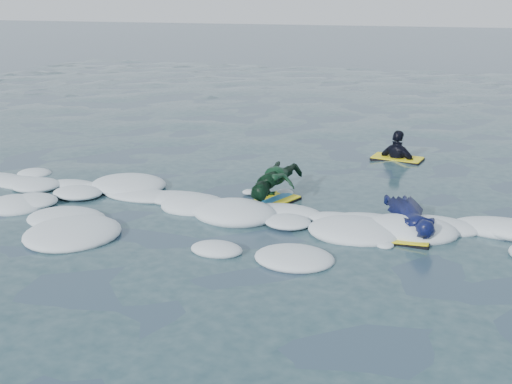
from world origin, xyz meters
TOP-DOWN VIEW (x-y plane):
  - ground at (0.00, 0.00)m, footprint 120.00×120.00m
  - foam_band at (0.00, 1.03)m, footprint 12.00×3.10m
  - prone_woman_unit at (2.66, 1.36)m, footprint 1.06×1.56m
  - prone_child_unit at (0.50, 2.06)m, footprint 0.79×1.43m
  - waiting_rider_unit at (2.04, 5.24)m, footprint 1.04×0.68m

SIDE VIEW (x-z plane):
  - waiting_rider_unit at x=2.04m, z-range -0.84..0.62m
  - ground at x=0.00m, z-range 0.00..0.00m
  - foam_band at x=0.00m, z-range -0.15..0.15m
  - prone_woman_unit at x=2.66m, z-range 0.00..0.38m
  - prone_child_unit at x=0.50m, z-range 0.01..0.55m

